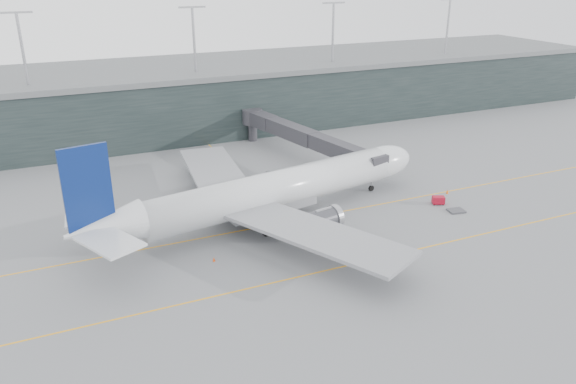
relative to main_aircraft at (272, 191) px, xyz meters
name	(u,v)px	position (x,y,z in m)	size (l,w,h in m)	color
ground	(251,217)	(-2.98, 2.03, -4.85)	(320.00, 320.00, 0.00)	slate
taxiline_a	(260,227)	(-2.98, -1.97, -4.84)	(160.00, 0.25, 0.02)	orange
taxiline_b	(304,276)	(-2.98, -17.97, -4.84)	(160.00, 0.25, 0.02)	orange
taxiline_lead_main	(239,174)	(2.02, 22.03, -4.84)	(0.25, 60.00, 0.02)	orange
terminal	(167,98)	(-2.98, 60.03, 2.77)	(240.00, 36.00, 29.00)	black
main_aircraft	(272,191)	(0.00, 0.00, 0.00)	(61.36, 56.93, 17.27)	silver
jet_bridge	(294,130)	(16.48, 28.05, 0.68)	(13.43, 48.06, 7.38)	#302F35
gse_cart	(438,200)	(28.07, -5.91, -4.08)	(2.38, 2.01, 1.38)	maroon
baggage_dolly	(456,211)	(28.88, -9.64, -4.69)	(2.62, 2.09, 0.26)	#3B3B40
uld_a	(196,198)	(-9.55, 11.21, -3.90)	(2.36, 2.09, 1.80)	#3C3C41
uld_b	(222,188)	(-4.01, 13.63, -3.85)	(2.58, 2.35, 1.91)	#3C3C41
uld_c	(233,188)	(-2.28, 13.15, -3.95)	(2.02, 1.69, 1.71)	#3C3C41
cone_nose	(447,192)	(32.57, -2.74, -4.47)	(0.47, 0.47, 0.75)	#F55B0D
cone_wing_stbd	(355,253)	(6.06, -15.79, -4.47)	(0.48, 0.48, 0.76)	orange
cone_wing_port	(280,182)	(7.25, 13.83, -4.46)	(0.48, 0.48, 0.76)	orange
cone_tail	(214,259)	(-12.65, -9.45, -4.53)	(0.39, 0.39, 0.63)	#F2480D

